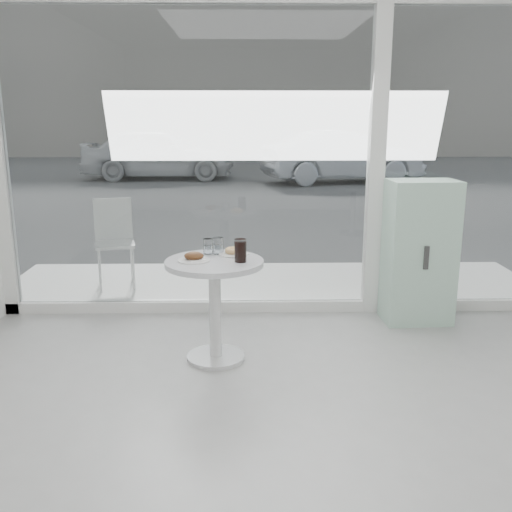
{
  "coord_description": "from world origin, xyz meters",
  "views": [
    {
      "loc": [
        -0.28,
        -2.12,
        1.79
      ],
      "look_at": [
        -0.2,
        1.7,
        0.85
      ],
      "focal_mm": 40.0,
      "sensor_mm": 36.0,
      "label": 1
    }
  ],
  "objects_px": {
    "patio_chair": "(115,237)",
    "water_tumbler_a": "(208,247)",
    "water_tumbler_b": "(218,247)",
    "mint_cabinet": "(419,252)",
    "plate_fritter": "(194,258)",
    "plate_donut": "(234,252)",
    "cola_glass": "(240,251)",
    "car_white": "(159,153)",
    "car_silver": "(342,157)",
    "main_table": "(215,289)"
  },
  "relations": [
    {
      "from": "patio_chair",
      "to": "plate_donut",
      "type": "height_order",
      "value": "patio_chair"
    },
    {
      "from": "car_white",
      "to": "water_tumbler_b",
      "type": "xyz_separation_m",
      "value": [
        2.3,
        -12.63,
        0.09
      ]
    },
    {
      "from": "car_silver",
      "to": "plate_donut",
      "type": "bearing_deg",
      "value": 153.23
    },
    {
      "from": "patio_chair",
      "to": "car_silver",
      "type": "bearing_deg",
      "value": 53.88
    },
    {
      "from": "main_table",
      "to": "plate_fritter",
      "type": "xyz_separation_m",
      "value": [
        -0.14,
        -0.02,
        0.25
      ]
    },
    {
      "from": "water_tumbler_b",
      "to": "car_silver",
      "type": "bearing_deg",
      "value": 75.96
    },
    {
      "from": "water_tumbler_b",
      "to": "cola_glass",
      "type": "relative_size",
      "value": 0.77
    },
    {
      "from": "plate_donut",
      "to": "water_tumbler_a",
      "type": "bearing_deg",
      "value": 169.32
    },
    {
      "from": "plate_donut",
      "to": "patio_chair",
      "type": "bearing_deg",
      "value": 127.47
    },
    {
      "from": "car_white",
      "to": "main_table",
      "type": "bearing_deg",
      "value": -170.35
    },
    {
      "from": "cola_glass",
      "to": "plate_donut",
      "type": "bearing_deg",
      "value": 103.96
    },
    {
      "from": "plate_fritter",
      "to": "mint_cabinet",
      "type": "bearing_deg",
      "value": 23.62
    },
    {
      "from": "plate_fritter",
      "to": "car_white",
      "type": "bearing_deg",
      "value": 99.43
    },
    {
      "from": "water_tumbler_a",
      "to": "plate_fritter",
      "type": "bearing_deg",
      "value": -110.69
    },
    {
      "from": "patio_chair",
      "to": "car_white",
      "type": "xyz_separation_m",
      "value": [
        -1.14,
        11.0,
        0.18
      ]
    },
    {
      "from": "mint_cabinet",
      "to": "water_tumbler_b",
      "type": "xyz_separation_m",
      "value": [
        -1.73,
        -0.61,
        0.2
      ]
    },
    {
      "from": "car_silver",
      "to": "water_tumbler_a",
      "type": "height_order",
      "value": "car_silver"
    },
    {
      "from": "plate_fritter",
      "to": "water_tumbler_b",
      "type": "distance_m",
      "value": 0.28
    },
    {
      "from": "patio_chair",
      "to": "cola_glass",
      "type": "bearing_deg",
      "value": -68.7
    },
    {
      "from": "mint_cabinet",
      "to": "plate_donut",
      "type": "xyz_separation_m",
      "value": [
        -1.61,
        -0.64,
        0.16
      ]
    },
    {
      "from": "patio_chair",
      "to": "water_tumbler_b",
      "type": "height_order",
      "value": "patio_chair"
    },
    {
      "from": "plate_donut",
      "to": "water_tumbler_a",
      "type": "xyz_separation_m",
      "value": [
        -0.19,
        0.04,
        0.03
      ]
    },
    {
      "from": "patio_chair",
      "to": "cola_glass",
      "type": "relative_size",
      "value": 5.42
    },
    {
      "from": "mint_cabinet",
      "to": "water_tumbler_b",
      "type": "height_order",
      "value": "mint_cabinet"
    },
    {
      "from": "mint_cabinet",
      "to": "cola_glass",
      "type": "distance_m",
      "value": 1.79
    },
    {
      "from": "water_tumbler_b",
      "to": "cola_glass",
      "type": "bearing_deg",
      "value": -55.45
    },
    {
      "from": "mint_cabinet",
      "to": "patio_chair",
      "type": "xyz_separation_m",
      "value": [
        -2.89,
        1.03,
        -0.06
      ]
    },
    {
      "from": "plate_fritter",
      "to": "plate_donut",
      "type": "distance_m",
      "value": 0.34
    },
    {
      "from": "car_silver",
      "to": "water_tumbler_b",
      "type": "bearing_deg",
      "value": 152.65
    },
    {
      "from": "car_white",
      "to": "water_tumbler_a",
      "type": "height_order",
      "value": "car_white"
    },
    {
      "from": "plate_fritter",
      "to": "patio_chair",
      "type": "bearing_deg",
      "value": 118.26
    },
    {
      "from": "car_white",
      "to": "water_tumbler_a",
      "type": "xyz_separation_m",
      "value": [
        2.22,
        -12.63,
        0.08
      ]
    },
    {
      "from": "patio_chair",
      "to": "plate_donut",
      "type": "bearing_deg",
      "value": -66.48
    },
    {
      "from": "car_white",
      "to": "water_tumbler_a",
      "type": "distance_m",
      "value": 12.82
    },
    {
      "from": "car_silver",
      "to": "cola_glass",
      "type": "height_order",
      "value": "car_silver"
    },
    {
      "from": "car_white",
      "to": "plate_fritter",
      "type": "relative_size",
      "value": 18.76
    },
    {
      "from": "car_silver",
      "to": "water_tumbler_b",
      "type": "distance_m",
      "value": 11.95
    },
    {
      "from": "plate_donut",
      "to": "cola_glass",
      "type": "distance_m",
      "value": 0.23
    },
    {
      "from": "plate_fritter",
      "to": "water_tumbler_b",
      "type": "height_order",
      "value": "water_tumbler_b"
    },
    {
      "from": "plate_fritter",
      "to": "cola_glass",
      "type": "xyz_separation_m",
      "value": [
        0.33,
        -0.03,
        0.05
      ]
    },
    {
      "from": "water_tumbler_b",
      "to": "mint_cabinet",
      "type": "bearing_deg",
      "value": 19.34
    },
    {
      "from": "car_silver",
      "to": "patio_chair",
      "type": "bearing_deg",
      "value": 144.52
    },
    {
      "from": "patio_chair",
      "to": "water_tumbler_a",
      "type": "bearing_deg",
      "value": -70.34
    },
    {
      "from": "main_table",
      "to": "car_silver",
      "type": "distance_m",
      "value": 12.15
    },
    {
      "from": "mint_cabinet",
      "to": "main_table",
      "type": "bearing_deg",
      "value": -157.81
    },
    {
      "from": "main_table",
      "to": "cola_glass",
      "type": "bearing_deg",
      "value": -14.1
    },
    {
      "from": "patio_chair",
      "to": "car_silver",
      "type": "relative_size",
      "value": 0.21
    },
    {
      "from": "patio_chair",
      "to": "water_tumbler_a",
      "type": "xyz_separation_m",
      "value": [
        1.08,
        -1.63,
        0.26
      ]
    },
    {
      "from": "plate_donut",
      "to": "cola_glass",
      "type": "bearing_deg",
      "value": -76.04
    },
    {
      "from": "main_table",
      "to": "water_tumbler_b",
      "type": "relative_size",
      "value": 6.01
    }
  ]
}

